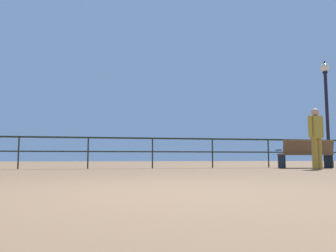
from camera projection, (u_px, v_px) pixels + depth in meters
ground_plane at (158, 193)px, 3.08m from camera, size 60.00×60.00×0.00m
pier_railing at (121, 145)px, 10.25m from camera, size 18.05×0.05×0.98m
bench_near_left at (306, 153)px, 10.58m from camera, size 1.73×0.76×0.90m
lamppost_center at (327, 106)px, 12.00m from camera, size 0.32×0.32×3.94m
person_at_railing at (316, 134)px, 9.41m from camera, size 0.55×0.34×1.76m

